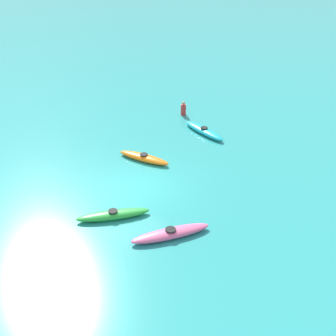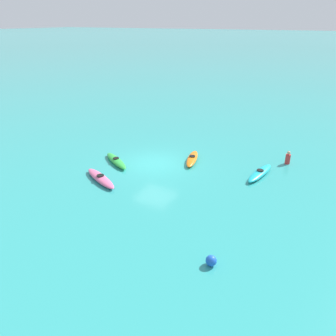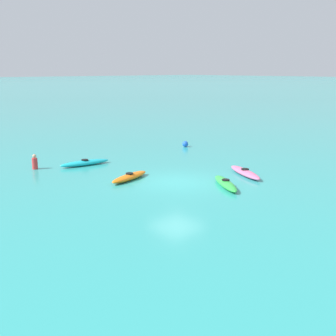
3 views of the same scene
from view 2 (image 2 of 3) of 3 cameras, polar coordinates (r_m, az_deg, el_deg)
name	(u,v)px [view 2 (image 2 of 3)]	position (r m, az deg, el deg)	size (l,w,h in m)	color
ground_plane	(155,163)	(21.74, -2.23, 0.82)	(600.00, 600.00, 0.00)	teal
kayak_orange	(192,159)	(22.10, 4.21, 1.64)	(1.39, 2.89, 0.37)	orange
kayak_green	(116,161)	(21.99, -8.97, 1.26)	(2.91, 2.14, 0.37)	green
kayak_cyan	(260,173)	(20.75, 15.65, -0.84)	(1.09, 3.19, 0.37)	#19B7C6
kayak_pink	(101,178)	(19.73, -11.61, -1.75)	(3.20, 1.99, 0.37)	pink
buoy_blue	(211,261)	(13.25, 7.50, -15.64)	(0.44, 0.44, 0.44)	blue
person_near_shore	(288,158)	(22.92, 20.07, 1.60)	(0.45, 0.45, 0.88)	red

